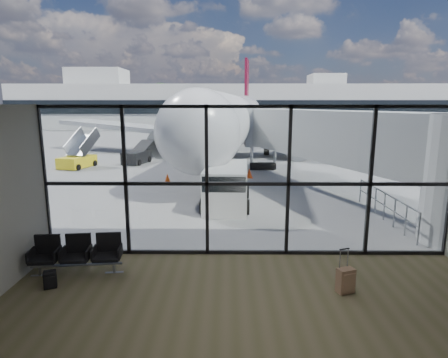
{
  "coord_description": "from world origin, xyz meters",
  "views": [
    {
      "loc": [
        -0.61,
        -10.78,
        4.5
      ],
      "look_at": [
        -0.72,
        3.0,
        1.74
      ],
      "focal_mm": 30.0,
      "sensor_mm": 36.0,
      "label": 1
    }
  ],
  "objects_px": {
    "service_van": "(226,186)",
    "belt_loader": "(137,156)",
    "mobile_stairs": "(78,160)",
    "suitcase": "(346,280)",
    "airliner": "(234,119)",
    "backpack": "(50,280)",
    "seating_row": "(77,252)"
  },
  "relations": [
    {
      "from": "seating_row",
      "to": "backpack",
      "type": "relative_size",
      "value": 5.22
    },
    {
      "from": "mobile_stairs",
      "to": "seating_row",
      "type": "bearing_deg",
      "value": -53.55
    },
    {
      "from": "belt_loader",
      "to": "mobile_stairs",
      "type": "bearing_deg",
      "value": -140.58
    },
    {
      "from": "airliner",
      "to": "service_van",
      "type": "height_order",
      "value": "airliner"
    },
    {
      "from": "seating_row",
      "to": "belt_loader",
      "type": "relative_size",
      "value": 0.63
    },
    {
      "from": "belt_loader",
      "to": "seating_row",
      "type": "bearing_deg",
      "value": -68.83
    },
    {
      "from": "backpack",
      "to": "service_van",
      "type": "distance_m",
      "value": 8.88
    },
    {
      "from": "service_van",
      "to": "belt_loader",
      "type": "relative_size",
      "value": 1.14
    },
    {
      "from": "suitcase",
      "to": "belt_loader",
      "type": "distance_m",
      "value": 22.48
    },
    {
      "from": "suitcase",
      "to": "mobile_stairs",
      "type": "distance_m",
      "value": 22.82
    },
    {
      "from": "backpack",
      "to": "service_van",
      "type": "height_order",
      "value": "service_van"
    },
    {
      "from": "airliner",
      "to": "service_van",
      "type": "xyz_separation_m",
      "value": [
        -0.7,
        -18.61,
        -2.24
      ]
    },
    {
      "from": "backpack",
      "to": "seating_row",
      "type": "bearing_deg",
      "value": 47.64
    },
    {
      "from": "seating_row",
      "to": "service_van",
      "type": "height_order",
      "value": "service_van"
    },
    {
      "from": "seating_row",
      "to": "service_van",
      "type": "xyz_separation_m",
      "value": [
        4.01,
        6.8,
        0.35
      ]
    },
    {
      "from": "belt_loader",
      "to": "backpack",
      "type": "bearing_deg",
      "value": -70.2
    },
    {
      "from": "airliner",
      "to": "mobile_stairs",
      "type": "xyz_separation_m",
      "value": [
        -11.45,
        -8.23,
        -2.64
      ]
    },
    {
      "from": "service_van",
      "to": "mobile_stairs",
      "type": "height_order",
      "value": "mobile_stairs"
    },
    {
      "from": "seating_row",
      "to": "service_van",
      "type": "bearing_deg",
      "value": 53.49
    },
    {
      "from": "belt_loader",
      "to": "mobile_stairs",
      "type": "height_order",
      "value": "mobile_stairs"
    },
    {
      "from": "service_van",
      "to": "belt_loader",
      "type": "xyz_separation_m",
      "value": [
        -6.92,
        12.33,
        -0.38
      ]
    },
    {
      "from": "backpack",
      "to": "belt_loader",
      "type": "height_order",
      "value": "belt_loader"
    },
    {
      "from": "mobile_stairs",
      "to": "belt_loader",
      "type": "bearing_deg",
      "value": 41.9
    },
    {
      "from": "airliner",
      "to": "belt_loader",
      "type": "distance_m",
      "value": 10.22
    },
    {
      "from": "belt_loader",
      "to": "airliner",
      "type": "bearing_deg",
      "value": 52.04
    },
    {
      "from": "seating_row",
      "to": "suitcase",
      "type": "distance_m",
      "value": 7.0
    },
    {
      "from": "airliner",
      "to": "seating_row",
      "type": "bearing_deg",
      "value": -93.94
    },
    {
      "from": "seating_row",
      "to": "backpack",
      "type": "distance_m",
      "value": 1.04
    },
    {
      "from": "suitcase",
      "to": "service_van",
      "type": "xyz_separation_m",
      "value": [
        -2.9,
        7.9,
        0.6
      ]
    },
    {
      "from": "suitcase",
      "to": "service_van",
      "type": "bearing_deg",
      "value": 90.1
    },
    {
      "from": "airliner",
      "to": "belt_loader",
      "type": "xyz_separation_m",
      "value": [
        -7.62,
        -6.28,
        -2.62
      ]
    },
    {
      "from": "suitcase",
      "to": "airliner",
      "type": "bearing_deg",
      "value": 74.68
    }
  ]
}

